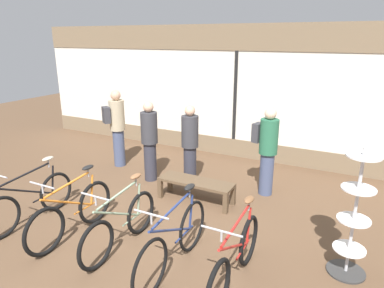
{
  "coord_description": "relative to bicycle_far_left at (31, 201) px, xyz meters",
  "views": [
    {
      "loc": [
        2.87,
        -3.82,
        2.91
      ],
      "look_at": [
        0.0,
        1.71,
        0.95
      ],
      "focal_mm": 32.0,
      "sensor_mm": 36.0,
      "label": 1
    }
  ],
  "objects": [
    {
      "name": "bicycle_center",
      "position": [
        1.75,
        0.1,
        -0.01
      ],
      "size": [
        0.46,
        1.65,
        1.01
      ],
      "color": "black",
      "rests_on": "ground_plane"
    },
    {
      "name": "shop_back_wall",
      "position": [
        1.74,
        4.6,
        1.26
      ],
      "size": [
        12.0,
        0.08,
        3.2
      ],
      "color": "#7A664C",
      "rests_on": "ground_plane"
    },
    {
      "name": "bicycle_far_right",
      "position": [
        3.46,
        0.11,
        -0.0
      ],
      "size": [
        0.46,
        1.7,
        1.02
      ],
      "color": "black",
      "rests_on": "ground_plane"
    },
    {
      "name": "customer_near_rack",
      "position": [
        0.73,
        2.35,
        0.5
      ],
      "size": [
        0.44,
        0.44,
        1.67
      ],
      "color": "#2D2D38",
      "rests_on": "ground_plane"
    },
    {
      "name": "bicycle_right",
      "position": [
        2.65,
        0.04,
        0.03
      ],
      "size": [
        0.46,
        1.77,
        1.04
      ],
      "color": "black",
      "rests_on": "ground_plane"
    },
    {
      "name": "bicycle_left",
      "position": [
        0.91,
        0.0,
        0.01
      ],
      "size": [
        0.46,
        1.68,
        1.03
      ],
      "color": "black",
      "rests_on": "ground_plane"
    },
    {
      "name": "customer_mid_floor",
      "position": [
        3.06,
        2.8,
        0.54
      ],
      "size": [
        0.54,
        0.42,
        1.69
      ],
      "color": "#424C6B",
      "rests_on": "ground_plane"
    },
    {
      "name": "customer_by_window",
      "position": [
        -0.41,
        2.71,
        0.58
      ],
      "size": [
        0.51,
        0.56,
        1.77
      ],
      "color": "#424C6B",
      "rests_on": "ground_plane"
    },
    {
      "name": "customer_near_bench",
      "position": [
        1.56,
        2.56,
        0.48
      ],
      "size": [
        0.4,
        0.4,
        1.63
      ],
      "color": "#2D2D38",
      "rests_on": "ground_plane"
    },
    {
      "name": "bicycle_far_left",
      "position": [
        0.0,
        0.0,
        0.0
      ],
      "size": [
        0.46,
        1.71,
        1.02
      ],
      "color": "black",
      "rests_on": "ground_plane"
    },
    {
      "name": "ground_plane",
      "position": [
        1.74,
        0.59,
        -0.37
      ],
      "size": [
        24.0,
        24.0,
        0.0
      ],
      "primitive_type": "plane",
      "color": "brown"
    },
    {
      "name": "accessory_rack",
      "position": [
        4.65,
        0.99,
        0.32
      ],
      "size": [
        0.48,
        0.48,
        1.69
      ],
      "color": "#333333",
      "rests_on": "ground_plane"
    },
    {
      "name": "display_bench",
      "position": [
        2.03,
        1.9,
        -0.04
      ],
      "size": [
        1.4,
        0.44,
        0.41
      ],
      "color": "brown",
      "rests_on": "ground_plane"
    }
  ]
}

